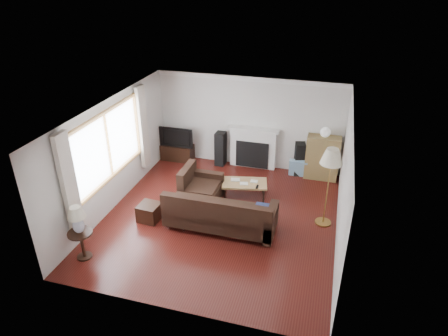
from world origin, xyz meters
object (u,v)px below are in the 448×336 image
(floor_lamp, at_px, (328,188))
(side_table, at_px, (82,245))
(sectional_sofa, at_px, (221,211))
(bookshelf, at_px, (322,158))
(tv_stand, at_px, (177,152))
(coffee_table, at_px, (244,190))

(floor_lamp, distance_m, side_table, 5.02)
(sectional_sofa, bearing_deg, bookshelf, 56.51)
(floor_lamp, bearing_deg, tv_stand, 153.86)
(coffee_table, bearing_deg, floor_lamp, -29.03)
(coffee_table, relative_size, side_table, 1.80)
(bookshelf, height_order, sectional_sofa, bookshelf)
(sectional_sofa, bearing_deg, tv_stand, 126.74)
(floor_lamp, bearing_deg, side_table, -151.02)
(tv_stand, height_order, bookshelf, bookshelf)
(floor_lamp, relative_size, side_table, 3.05)
(floor_lamp, height_order, side_table, floor_lamp)
(side_table, bearing_deg, tv_stand, 88.25)
(coffee_table, height_order, floor_lamp, floor_lamp)
(coffee_table, bearing_deg, tv_stand, 135.01)
(sectional_sofa, bearing_deg, floor_lamp, 20.12)
(sectional_sofa, height_order, side_table, sectional_sofa)
(sectional_sofa, bearing_deg, side_table, -143.94)
(bookshelf, distance_m, side_table, 6.14)
(bookshelf, distance_m, coffee_table, 2.31)
(tv_stand, height_order, sectional_sofa, sectional_sofa)
(tv_stand, xyz_separation_m, side_table, (-0.14, -4.49, 0.07))
(tv_stand, distance_m, bookshelf, 4.03)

